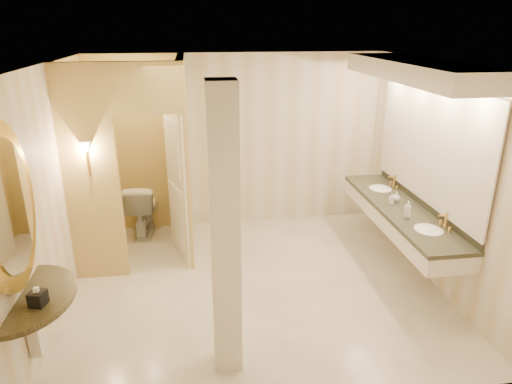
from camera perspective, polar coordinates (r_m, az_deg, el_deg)
floor at (r=5.89m, az=-0.16°, el=-11.44°), size 4.50×4.50×0.00m
ceiling at (r=5.02m, az=-0.20°, el=15.76°), size 4.50×4.50×0.00m
wall_back at (r=7.21m, az=-2.38°, el=6.27°), size 4.50×0.02×2.70m
wall_front at (r=3.50m, az=4.39°, el=-9.72°), size 4.50×0.02×2.70m
wall_left at (r=5.48m, az=-24.16°, el=-0.13°), size 0.02×4.00×2.70m
wall_right at (r=6.02m, az=21.56°, el=1.98°), size 0.02×4.00×2.70m
toilet_closet at (r=6.19m, az=-11.78°, el=3.81°), size 1.50×1.55×2.70m
wall_sconce at (r=5.69m, az=-20.47°, el=5.14°), size 0.14×0.14×0.42m
vanity at (r=5.98m, az=18.79°, el=5.00°), size 0.75×2.80×2.09m
console_shelf at (r=4.33m, az=-28.07°, el=-6.10°), size 1.11×1.11×2.01m
pillar at (r=4.00m, az=-3.89°, el=-5.65°), size 0.25×0.25×2.70m
tissue_box at (r=4.33m, az=-25.62°, el=-11.89°), size 0.15×0.15×0.13m
toilet at (r=7.27m, az=-14.02°, el=-1.97°), size 0.53×0.85×0.83m
soap_bottle_a at (r=6.22m, az=16.60°, el=-0.80°), size 0.08×0.08×0.14m
soap_bottle_b at (r=6.32m, az=17.15°, el=-0.57°), size 0.13×0.13×0.13m
soap_bottle_c at (r=5.83m, az=18.42°, el=-2.07°), size 0.10×0.10×0.21m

